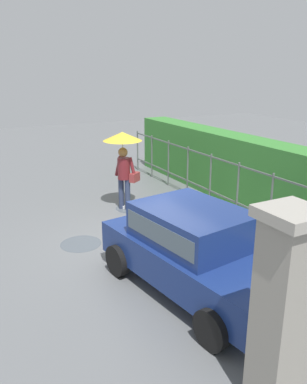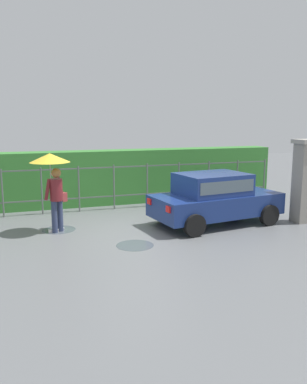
# 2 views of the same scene
# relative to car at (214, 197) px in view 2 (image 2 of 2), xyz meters

# --- Properties ---
(ground_plane) EXTENTS (40.00, 40.00, 0.00)m
(ground_plane) POSITION_rel_car_xyz_m (-2.12, 0.08, -0.80)
(ground_plane) COLOR slate
(car) EXTENTS (3.91, 2.28, 1.48)m
(car) POSITION_rel_car_xyz_m (0.00, 0.00, 0.00)
(car) COLOR navy
(car) RESTS_ON ground
(pedestrian) EXTENTS (1.04, 1.04, 2.11)m
(pedestrian) POSITION_rel_car_xyz_m (-4.43, 0.63, 0.81)
(pedestrian) COLOR #2D3856
(pedestrian) RESTS_ON ground
(gate_pillar) EXTENTS (0.60, 0.60, 2.42)m
(gate_pillar) POSITION_rel_car_xyz_m (2.55, -0.61, 0.44)
(gate_pillar) COLOR gray
(gate_pillar) RESTS_ON ground
(fence_section) EXTENTS (11.71, 0.05, 1.50)m
(fence_section) POSITION_rel_car_xyz_m (-2.28, 2.81, 0.02)
(fence_section) COLOR #59605B
(fence_section) RESTS_ON ground
(hedge_row) EXTENTS (12.66, 0.90, 1.90)m
(hedge_row) POSITION_rel_car_xyz_m (-2.28, 3.81, 0.15)
(hedge_row) COLOR #387F33
(hedge_row) RESTS_ON ground
(puddle_near) EXTENTS (0.91, 0.91, 0.00)m
(puddle_near) POSITION_rel_car_xyz_m (-2.72, -1.19, -0.80)
(puddle_near) COLOR #4C545B
(puddle_near) RESTS_ON ground
(puddle_far) EXTENTS (0.91, 0.91, 0.00)m
(puddle_far) POSITION_rel_car_xyz_m (-4.31, 0.80, -0.80)
(puddle_far) COLOR #4C545B
(puddle_far) RESTS_ON ground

